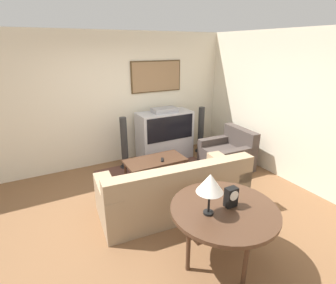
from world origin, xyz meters
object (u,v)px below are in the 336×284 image
(tv, at_px, (165,135))
(console_table, at_px, (224,213))
(armchair, at_px, (228,155))
(speaker_tower_right, at_px, (201,131))
(mantel_clock, at_px, (231,197))
(coffee_table, at_px, (155,162))
(speaker_tower_left, at_px, (124,144))
(table_lamp, at_px, (210,184))
(couch, at_px, (174,192))

(tv, bearing_deg, console_table, -105.18)
(armchair, bearing_deg, tv, -134.01)
(console_table, distance_m, speaker_tower_right, 3.45)
(armchair, xyz_separation_m, mantel_clock, (-1.69, -1.98, 0.58))
(coffee_table, xyz_separation_m, speaker_tower_right, (1.57, 0.78, 0.14))
(coffee_table, relative_size, speaker_tower_left, 1.04)
(armchair, height_order, table_lamp, table_lamp)
(speaker_tower_right, bearing_deg, tv, 177.99)
(tv, relative_size, armchair, 1.26)
(armchair, xyz_separation_m, console_table, (-1.77, -1.98, 0.40))
(couch, bearing_deg, table_lamp, 82.88)
(mantel_clock, xyz_separation_m, speaker_tower_right, (1.68, 2.96, -0.33))
(speaker_tower_left, bearing_deg, coffee_table, -67.21)
(console_table, bearing_deg, armchair, 48.14)
(table_lamp, distance_m, mantel_clock, 0.39)
(armchair, bearing_deg, mantel_clock, -37.77)
(couch, bearing_deg, console_table, 93.74)
(speaker_tower_right, bearing_deg, couch, -134.00)
(couch, height_order, mantel_clock, mantel_clock)
(couch, distance_m, console_table, 1.21)
(tv, xyz_separation_m, couch, (-0.79, -1.84, -0.24))
(table_lamp, relative_size, mantel_clock, 2.06)
(tv, relative_size, speaker_tower_left, 1.10)
(armchair, bearing_deg, speaker_tower_right, -176.72)
(couch, bearing_deg, speaker_tower_right, -129.28)
(coffee_table, height_order, speaker_tower_left, speaker_tower_left)
(console_table, bearing_deg, couch, 89.01)
(armchair, height_order, console_table, armchair)
(couch, height_order, armchair, couch)
(mantel_clock, height_order, speaker_tower_right, speaker_tower_right)
(mantel_clock, bearing_deg, console_table, 178.65)
(coffee_table, relative_size, mantel_clock, 4.92)
(mantel_clock, bearing_deg, tv, 76.23)
(armchair, relative_size, coffee_table, 0.84)
(mantel_clock, distance_m, speaker_tower_right, 3.42)
(coffee_table, bearing_deg, armchair, -7.53)
(armchair, height_order, mantel_clock, mantel_clock)
(mantel_clock, distance_m, speaker_tower_left, 2.99)
(tv, distance_m, couch, 2.01)
(armchair, xyz_separation_m, speaker_tower_left, (-1.91, 0.99, 0.24))
(tv, relative_size, coffee_table, 1.06)
(armchair, relative_size, mantel_clock, 4.13)
(coffee_table, bearing_deg, speaker_tower_right, 26.31)
(couch, relative_size, table_lamp, 4.89)
(coffee_table, distance_m, speaker_tower_right, 1.76)
(couch, relative_size, mantel_clock, 10.06)
(mantel_clock, relative_size, speaker_tower_left, 0.21)
(couch, xyz_separation_m, speaker_tower_left, (-0.16, 1.80, 0.20))
(tv, height_order, table_lamp, table_lamp)
(couch, relative_size, speaker_tower_left, 2.12)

